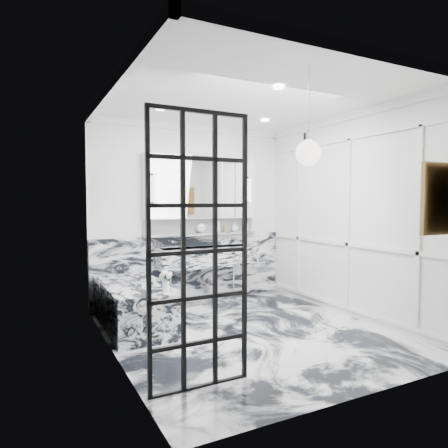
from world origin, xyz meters
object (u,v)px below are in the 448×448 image
trough_sink (207,256)px  crittall_door (199,252)px  mirror_cabinet (202,187)px  bathtub (134,304)px

trough_sink → crittall_door: bearing=-115.7°
trough_sink → mirror_cabinet: size_ratio=0.84×
trough_sink → bathtub: bearing=-153.5°
trough_sink → mirror_cabinet: (-0.00, 0.17, 1.09)m
crittall_door → trough_sink: size_ratio=1.46×
crittall_door → trough_sink: (1.25, 2.60, -0.44)m
crittall_door → mirror_cabinet: crittall_door is taller
mirror_cabinet → bathtub: 2.20m
crittall_door → bathtub: (-0.07, 1.94, -0.89)m
trough_sink → bathtub: trough_sink is taller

